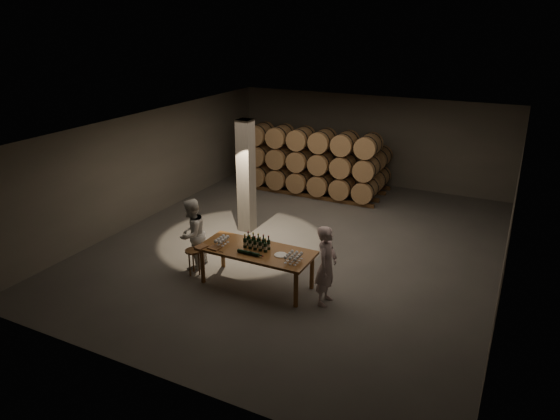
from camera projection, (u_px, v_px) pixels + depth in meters
The scene contains 15 objects.
room at pixel (246, 177), 13.88m from camera, with size 12.00×12.00×12.00m.
tasting_table at pixel (256, 254), 11.17m from camera, with size 2.60×1.10×0.90m.
barrel_stack_back at pixel (326, 162), 18.15m from camera, with size 4.70×0.95×1.57m.
barrel_stack_front at pixel (311, 161), 16.85m from camera, with size 4.70×0.95×2.31m.
bottle_cluster at pixel (257, 244), 11.15m from camera, with size 0.60×0.23×0.33m.
lying_bottles at pixel (249, 253), 10.88m from camera, with size 0.63×0.08×0.08m.
glass_cluster_left at pixel (222, 239), 11.33m from camera, with size 0.20×0.42×0.18m.
glass_cluster_right at pixel (293, 256), 10.58m from camera, with size 0.30×0.41×0.16m.
plate at pixel (281, 255), 10.87m from camera, with size 0.29×0.29×0.02m, color white.
notebook_near at pixel (214, 248), 11.18m from camera, with size 0.26×0.21×0.03m, color brown.
notebook_corner at pixel (201, 247), 11.25m from camera, with size 0.22×0.28×0.02m, color brown.
pen at pixel (221, 252), 11.02m from camera, with size 0.01×0.01×0.14m, color black.
stool at pixel (193, 254), 11.76m from camera, with size 0.38×0.38×0.64m.
person_man at pixel (326, 266), 10.45m from camera, with size 0.65×0.42×1.77m, color beige.
person_woman at pixel (192, 234), 12.00m from camera, with size 0.85×0.66×1.75m, color white.
Camera 1 is at (4.95, -11.28, 5.75)m, focal length 32.00 mm.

